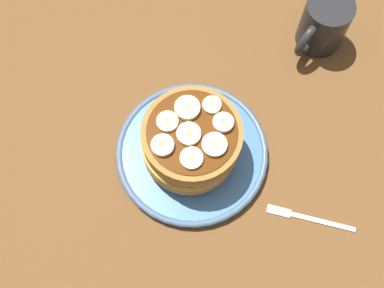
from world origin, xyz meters
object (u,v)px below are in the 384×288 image
object	(u,v)px
banana_slice_0	(189,134)
banana_slice_6	(191,158)
banana_slice_4	(214,145)
fork	(305,217)
banana_slice_1	(163,146)
banana_slice_3	(212,105)
coffee_mug	(323,24)
banana_slice_2	(187,108)
plate	(192,153)
banana_slice_5	(167,122)
banana_slice_7	(223,123)
pancake_stack	(191,143)

from	to	relation	value
banana_slice_0	banana_slice_6	bearing A→B (deg)	48.47
banana_slice_4	fork	world-z (taller)	banana_slice_4
fork	banana_slice_1	bearing A→B (deg)	-68.04
banana_slice_3	coffee_mug	xyz separation A→B (cm)	(-24.44, 2.20, -5.04)
banana_slice_2	banana_slice_6	distance (cm)	7.24
plate	banana_slice_2	distance (cm)	9.50
banana_slice_0	banana_slice_6	distance (cm)	3.45
banana_slice_1	banana_slice_5	size ratio (longest dim) A/B	1.03
banana_slice_3	banana_slice_6	distance (cm)	8.24
banana_slice_1	banana_slice_3	bearing A→B (deg)	174.40
banana_slice_7	coffee_mug	bearing A→B (deg)	-178.41
banana_slice_1	banana_slice_4	size ratio (longest dim) A/B	0.91
banana_slice_2	banana_slice_5	world-z (taller)	banana_slice_2
plate	banana_slice_5	world-z (taller)	banana_slice_5
banana_slice_2	coffee_mug	size ratio (longest dim) A/B	0.33
banana_slice_0	fork	xyz separation A→B (cm)	(-4.57, 18.77, -9.51)
banana_slice_3	banana_slice_7	size ratio (longest dim) A/B	0.92
plate	coffee_mug	size ratio (longest dim) A/B	2.11
banana_slice_3	banana_slice_4	distance (cm)	5.88
pancake_stack	fork	distance (cm)	20.01
banana_slice_3	banana_slice_6	world-z (taller)	same
banana_slice_4	banana_slice_6	xyz separation A→B (cm)	(3.44, -1.00, -0.06)
banana_slice_1	fork	world-z (taller)	banana_slice_1
banana_slice_0	banana_slice_6	world-z (taller)	banana_slice_0
banana_slice_1	fork	distance (cm)	23.79
plate	banana_slice_4	distance (cm)	9.54
banana_slice_2	banana_slice_5	xyz separation A→B (cm)	(3.25, -0.67, -0.12)
fork	banana_slice_7	bearing A→B (deg)	-89.16
pancake_stack	banana_slice_3	xyz separation A→B (cm)	(-4.92, -0.51, 4.11)
plate	banana_slice_3	distance (cm)	9.93
banana_slice_0	banana_slice_1	bearing A→B (deg)	-21.99
banana_slice_2	banana_slice_6	bearing A→B (deg)	46.93
banana_slice_0	banana_slice_2	xyz separation A→B (cm)	(-2.66, -2.71, 0.06)
banana_slice_0	fork	distance (cm)	21.53
plate	banana_slice_6	distance (cm)	9.60
banana_slice_2	fork	xyz separation A→B (cm)	(-1.91, 21.48, -9.57)
banana_slice_1	coffee_mug	xyz separation A→B (cm)	(-33.34, 3.08, -5.18)
banana_slice_5	fork	bearing A→B (deg)	103.13
banana_slice_7	banana_slice_2	bearing A→B (deg)	-71.65
banana_slice_3	fork	distance (cm)	21.52
plate	banana_slice_3	bearing A→B (deg)	-173.11
banana_slice_2	banana_slice_7	world-z (taller)	same
pancake_stack	plate	bearing A→B (deg)	166.36
banana_slice_7	plate	bearing A→B (deg)	-32.44
fork	banana_slice_5	bearing A→B (deg)	-76.87
plate	pancake_stack	distance (cm)	4.64
banana_slice_0	banana_slice_4	size ratio (longest dim) A/B	0.97
banana_slice_4	banana_slice_0	bearing A→B (deg)	-72.05
plate	banana_slice_1	size ratio (longest dim) A/B	7.38
banana_slice_3	banana_slice_7	distance (cm)	3.07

